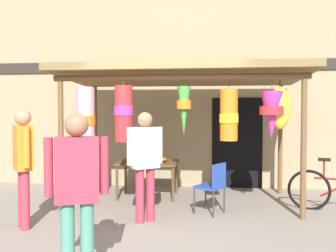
% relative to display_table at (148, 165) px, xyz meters
% --- Properties ---
extents(ground_plane, '(30.00, 30.00, 0.00)m').
position_rel_display_table_xyz_m(ground_plane, '(0.51, -1.42, -0.63)').
color(ground_plane, gray).
extents(shop_facade, '(11.51, 0.29, 4.38)m').
position_rel_display_table_xyz_m(shop_facade, '(0.51, 1.23, 1.55)').
color(shop_facade, '#9E8966').
rests_on(shop_facade, ground_plane).
extents(market_stall_canopy, '(4.43, 2.36, 2.47)m').
position_rel_display_table_xyz_m(market_stall_canopy, '(0.74, -0.53, 1.49)').
color(market_stall_canopy, brown).
rests_on(market_stall_canopy, ground_plane).
extents(display_table, '(1.17, 0.82, 0.70)m').
position_rel_display_table_xyz_m(display_table, '(0.00, 0.00, 0.00)').
color(display_table, brown).
rests_on(display_table, ground_plane).
extents(flower_heap_on_table, '(0.59, 0.42, 0.10)m').
position_rel_display_table_xyz_m(flower_heap_on_table, '(0.10, -0.04, 0.12)').
color(flower_heap_on_table, orange).
rests_on(flower_heap_on_table, display_table).
extents(folding_chair, '(0.55, 0.55, 0.84)m').
position_rel_display_table_xyz_m(folding_chair, '(1.28, -1.10, -0.13)').
color(folding_chair, '#2347A8').
rests_on(folding_chair, ground_plane).
extents(vendor_in_orange, '(0.56, 0.34, 1.66)m').
position_rel_display_table_xyz_m(vendor_in_orange, '(-0.04, -3.78, 0.35)').
color(vendor_in_orange, '#4C8E7A').
rests_on(vendor_in_orange, ground_plane).
extents(customer_foreground, '(0.49, 0.42, 1.67)m').
position_rel_display_table_xyz_m(customer_foreground, '(0.24, -1.66, 0.36)').
color(customer_foreground, '#B23347').
rests_on(customer_foreground, ground_plane).
extents(shopper_by_bananas, '(0.42, 0.49, 1.71)m').
position_rel_display_table_xyz_m(shopper_by_bananas, '(-1.45, -2.15, 0.39)').
color(shopper_by_bananas, '#B23347').
rests_on(shopper_by_bananas, ground_plane).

